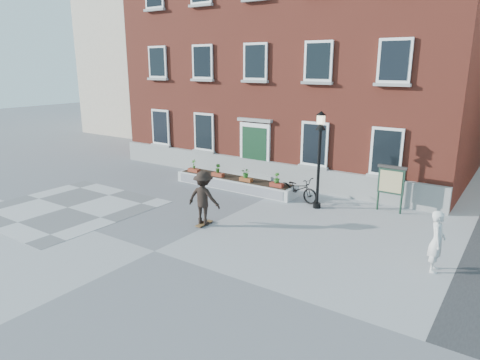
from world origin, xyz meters
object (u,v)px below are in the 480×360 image
Objects in this scene: bicycle at (298,189)px; notice_board at (391,181)px; bystander at (437,241)px; skateboarder at (204,198)px; lamp_post at (320,147)px.

notice_board is (3.64, 0.77, 0.73)m from bicycle.
notice_board is at bearing 21.27° from bystander.
skateboarder is (-1.46, -4.53, 0.51)m from bicycle.
bicycle is 1.13× the size of bystander.
bystander is 0.45× the size of lamp_post.
bystander is (6.16, -3.62, 0.36)m from bicycle.
bystander is 6.23m from lamp_post.
lamp_post is 2.10× the size of notice_board.
bicycle is 0.51× the size of lamp_post.
bystander is 0.89× the size of skateboarder.
lamp_post is at bearing -155.33° from notice_board.
bicycle is 4.78m from skateboarder.
lamp_post is at bearing 49.02° from bystander.
lamp_post reaches higher than skateboarder.
lamp_post is (-5.07, 3.22, 1.65)m from bystander.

